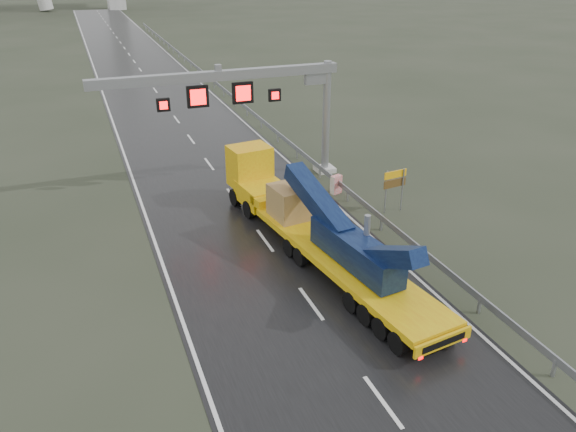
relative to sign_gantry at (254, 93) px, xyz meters
name	(u,v)px	position (x,y,z in m)	size (l,w,h in m)	color
ground	(355,364)	(-2.10, -17.99, -5.61)	(400.00, 400.00, 0.00)	#293021
road	(165,104)	(-2.10, 22.01, -5.60)	(11.00, 200.00, 0.02)	black
guardrail	(257,117)	(4.00, 12.01, -4.91)	(0.20, 140.00, 1.40)	gray
sign_gantry	(254,93)	(0.00, 0.00, 0.00)	(14.90, 1.20, 7.42)	#B3B2AE
heavy_haul_truck	(303,216)	(-0.44, -8.95, -4.05)	(4.70, 17.27, 4.02)	yellow
exit_sign_pair	(395,183)	(5.76, -7.17, -3.87)	(1.45, 0.26, 2.50)	gray
striped_barrier	(336,184)	(3.90, -3.66, -5.05)	(0.67, 0.36, 1.13)	red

